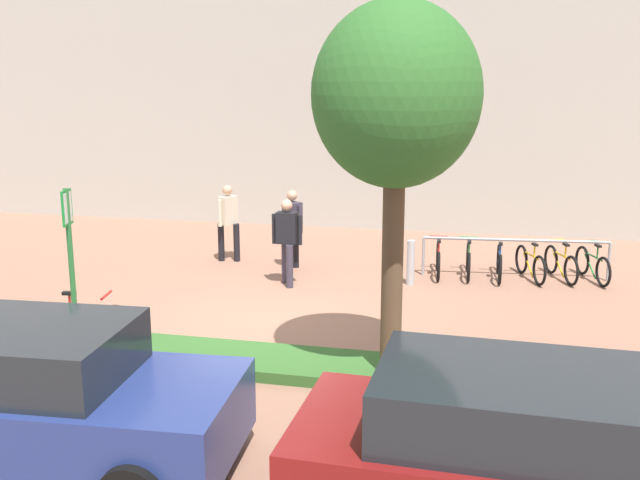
% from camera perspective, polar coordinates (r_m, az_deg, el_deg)
% --- Properties ---
extents(ground_plane, '(60.00, 60.00, 0.00)m').
position_cam_1_polar(ground_plane, '(12.38, -4.29, -6.20)').
color(ground_plane, '#936651').
extents(building_facade, '(28.00, 1.20, 10.00)m').
position_cam_1_polar(building_facade, '(20.00, 2.82, 15.48)').
color(building_facade, '#B2ADA3').
rests_on(building_facade, ground).
extents(planter_strip, '(7.00, 1.10, 0.16)m').
position_cam_1_polar(planter_strip, '(10.57, -8.36, -9.19)').
color(planter_strip, '#336028').
rests_on(planter_strip, ground).
extents(tree_sidewalk, '(2.10, 2.10, 4.96)m').
position_cam_1_polar(tree_sidewalk, '(9.04, 6.06, 11.07)').
color(tree_sidewalk, brown).
rests_on(tree_sidewalk, ground).
extents(parking_sign_post, '(0.11, 0.36, 2.46)m').
position_cam_1_polar(parking_sign_post, '(11.08, -19.22, -0.48)').
color(parking_sign_post, '#2D7238').
rests_on(parking_sign_post, ground).
extents(bike_at_sign, '(1.67, 0.44, 0.86)m').
position_cam_1_polar(bike_at_sign, '(11.59, -18.25, -6.32)').
color(bike_at_sign, black).
rests_on(bike_at_sign, ground).
extents(bike_rack_cluster, '(3.74, 1.78, 0.83)m').
position_cam_1_polar(bike_rack_cluster, '(15.24, 15.16, -1.66)').
color(bike_rack_cluster, '#99999E').
rests_on(bike_rack_cluster, ground).
extents(bollard_steel, '(0.16, 0.16, 0.90)m').
position_cam_1_polar(bollard_steel, '(14.31, 7.20, -1.80)').
color(bollard_steel, '#ADADB2').
rests_on(bollard_steel, ground).
extents(person_shirt_white, '(0.49, 0.57, 1.72)m').
position_cam_1_polar(person_shirt_white, '(16.09, -7.29, 1.75)').
color(person_shirt_white, black).
rests_on(person_shirt_white, ground).
extents(person_suited_navy, '(0.52, 0.52, 1.72)m').
position_cam_1_polar(person_suited_navy, '(15.24, -2.21, 1.23)').
color(person_suited_navy, black).
rests_on(person_suited_navy, ground).
extents(person_suited_dark, '(0.61, 0.45, 1.72)m').
position_cam_1_polar(person_suited_dark, '(14.06, -2.63, 0.27)').
color(person_suited_dark, '#383342').
rests_on(person_suited_dark, ground).
extents(car_navy_sedan, '(4.40, 2.24, 1.54)m').
position_cam_1_polar(car_navy_sedan, '(8.21, -22.16, -11.48)').
color(car_navy_sedan, navy).
rests_on(car_navy_sedan, ground).
extents(car_maroon_wagon, '(4.35, 2.12, 1.54)m').
position_cam_1_polar(car_maroon_wagon, '(6.78, 16.46, -16.32)').
color(car_maroon_wagon, maroon).
rests_on(car_maroon_wagon, ground).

